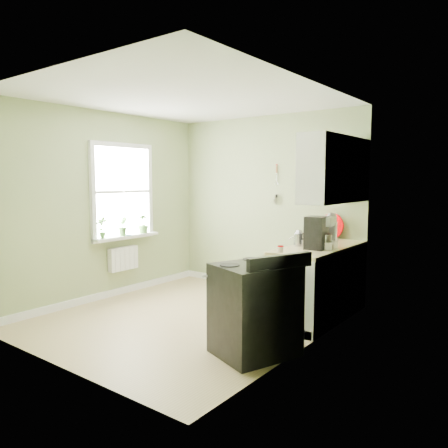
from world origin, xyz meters
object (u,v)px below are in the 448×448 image
Objects in this scene: stove at (255,309)px; stand_mixer at (327,233)px; kettle at (298,238)px; coffee_maker at (316,234)px.

stand_mixer is at bearing 84.06° from stove.
kettle is 0.30m from coffee_maker.
stand_mixer reaches higher than kettle.
stand_mixer reaches higher than coffee_maker.
stove is at bearing -93.51° from coffee_maker.
kettle is (-0.20, 1.29, 0.55)m from stove.
coffee_maker is at bearing -17.76° from kettle.
coffee_maker reaches higher than stove.
kettle is at bearing 98.95° from stove.
coffee_maker is at bearing -112.52° from stand_mixer.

